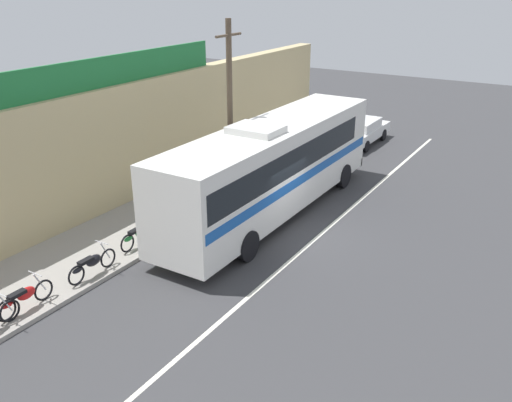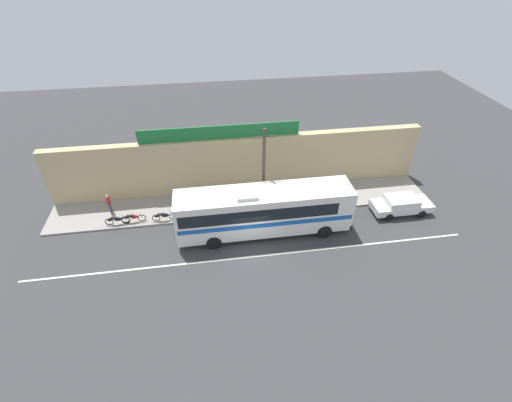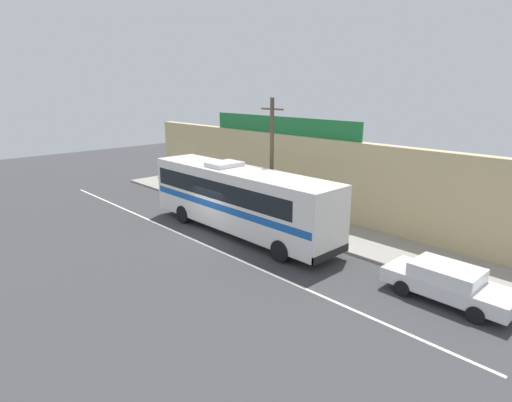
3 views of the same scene
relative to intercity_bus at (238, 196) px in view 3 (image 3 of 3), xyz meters
The scene contains 13 objects.
ground_plane 2.80m from the intercity_bus, 121.42° to the right, with size 70.00×70.00×0.00m, color #3A3A3D.
sidewalk_slab 4.22m from the intercity_bus, 105.38° to the left, with size 30.00×3.60×0.14m, color gray.
storefront_facade 5.83m from the intercity_bus, 99.76° to the left, with size 30.00×0.70×4.80m, color tan.
storefront_billboard 7.05m from the intercity_bus, 113.06° to the left, with size 12.35×0.12×1.10m, color #1E7538.
road_center_stripe 3.33m from the intercity_bus, 112.22° to the right, with size 30.00×0.14×0.01m, color silver.
intercity_bus is the anchor object (origin of this frame).
parked_car 11.09m from the intercity_bus, ahead, with size 4.59×1.90×1.37m.
utility_pole 2.76m from the intercity_bus, 79.69° to the left, with size 1.60×0.22×7.05m.
motorcycle_purple 7.61m from the intercity_bus, 163.22° to the left, with size 1.89×0.56×0.94m.
motorcycle_blue 9.82m from the intercity_bus, 166.25° to the left, with size 1.82×0.56×0.94m.
motorcycle_red 5.57m from the intercity_bus, 154.00° to the left, with size 1.87×0.56×0.94m.
motorcycle_black 10.91m from the intercity_bus, 168.20° to the left, with size 1.82×0.56×0.94m.
pedestrian_by_curb 11.95m from the intercity_bus, 161.49° to the left, with size 0.30×0.48×1.65m.
Camera 3 is at (17.42, -12.59, 7.74)m, focal length 29.41 mm.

